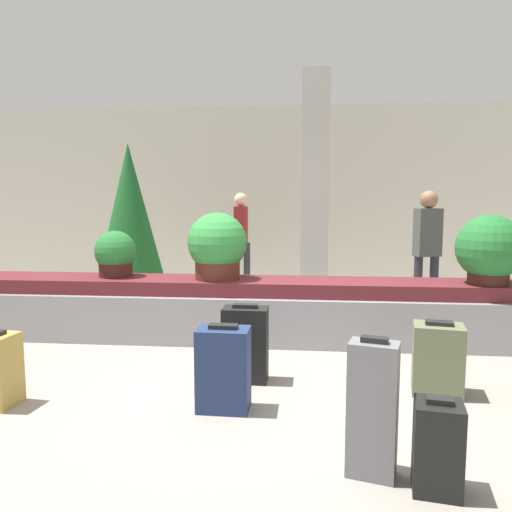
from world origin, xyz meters
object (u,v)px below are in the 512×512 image
Objects in this scene: traveler_0 at (241,232)px; traveler_1 at (427,242)px; suitcase_3 at (224,369)px; suitcase_5 at (438,359)px; pillar at (315,191)px; decorated_tree at (130,219)px; potted_plant_0 at (115,255)px; potted_plant_1 at (217,247)px; suitcase_0 at (245,344)px; suitcase_4 at (373,409)px; suitcase_2 at (438,447)px; potted_plant_2 at (489,250)px.

traveler_1 is (2.63, -1.74, 0.01)m from traveler_0.
suitcase_5 is (1.60, 0.45, -0.03)m from suitcase_3.
pillar reaches higher than decorated_tree.
potted_plant_1 reaches higher than potted_plant_0.
suitcase_0 is at bearing 33.32° from traveler_1.
pillar is at bearing 2.49° from decorated_tree.
pillar reaches higher than traveler_0.
pillar is at bearing -31.23° from traveler_1.
suitcase_4 is at bearing -86.75° from pillar.
suitcase_5 is at bearing 16.96° from suitcase_3.
suitcase_4 is at bearing -63.44° from potted_plant_1.
suitcase_2 is 0.36m from suitcase_4.
potted_plant_1 is 0.44× the size of traveler_1.
suitcase_4 is 2.98m from potted_plant_2.
potted_plant_0 is at bearing 165.18° from traveler_0.
suitcase_0 is 2.69m from potted_plant_2.
pillar is at bearing 78.97° from suitcase_0.
suitcase_4 is at bearing -38.00° from suitcase_3.
suitcase_4 is 5.06m from decorated_tree.
suitcase_3 is 1.22m from suitcase_4.
suitcase_3 is 3.85m from traveler_1.
potted_plant_1 is at bearing 102.37° from suitcase_3.
traveler_1 reaches higher than potted_plant_1.
traveler_1 is (3.64, 1.26, 0.06)m from potted_plant_0.
pillar reaches higher than suitcase_5.
suitcase_5 reaches higher than suitcase_2.
potted_plant_0 is 0.32× the size of traveler_0.
pillar is 3.77m from suitcase_3.
potted_plant_2 is (3.91, -0.12, 0.10)m from potted_plant_0.
potted_plant_2 is at bearing 68.19° from suitcase_5.
suitcase_2 is at bearing -59.26° from potted_plant_1.
traveler_0 is at bearing 98.59° from suitcase_0.
potted_plant_1 is 0.31× the size of decorated_tree.
potted_plant_2 is (2.41, 1.75, 0.69)m from suitcase_3.
traveler_1 is (-0.27, 1.38, -0.04)m from potted_plant_2.
suitcase_5 is at bearing -24.72° from potted_plant_0.
traveler_1 is (0.53, 2.69, 0.67)m from suitcase_5.
potted_plant_1 is (-1.61, 2.71, 0.76)m from suitcase_2.
potted_plant_1 is (-0.36, 1.82, 0.70)m from suitcase_3.
potted_plant_1 is (-1.30, 2.59, 0.62)m from suitcase_4.
suitcase_0 is 1.29× the size of suitcase_2.
potted_plant_0 reaches higher than suitcase_5.
decorated_tree is at bearing 135.53° from suitcase_2.
pillar is at bearing 116.50° from suitcase_5.
suitcase_4 reaches higher than suitcase_5.
traveler_0 is (-0.49, 4.88, 0.64)m from suitcase_3.
traveler_1 is (2.13, 3.14, 0.65)m from suitcase_3.
suitcase_2 is 3.24m from potted_plant_1.
pillar is at bearing 134.76° from potted_plant_2.
suitcase_5 is at bearing -4.12° from suitcase_0.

